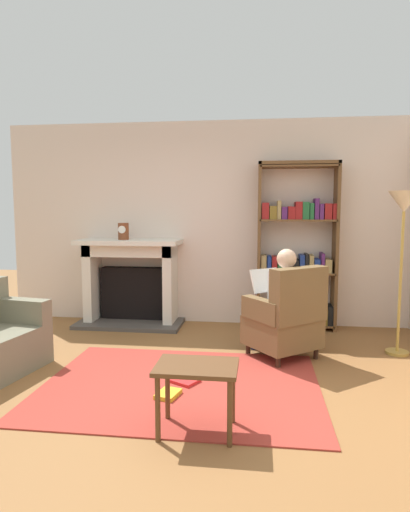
# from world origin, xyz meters

# --- Properties ---
(ground) EXTENTS (14.00, 14.00, 0.00)m
(ground) POSITION_xyz_m (0.00, 0.00, 0.00)
(ground) COLOR brown
(back_wall) EXTENTS (5.60, 0.10, 2.70)m
(back_wall) POSITION_xyz_m (0.00, 2.55, 1.35)
(back_wall) COLOR beige
(back_wall) RESTS_ON ground
(area_rug) EXTENTS (2.40, 1.80, 0.01)m
(area_rug) POSITION_xyz_m (0.00, 0.30, 0.01)
(area_rug) COLOR #A3352A
(area_rug) RESTS_ON ground
(fireplace) EXTENTS (1.39, 0.64, 1.14)m
(fireplace) POSITION_xyz_m (-1.04, 2.30, 0.60)
(fireplace) COLOR #4C4742
(fireplace) RESTS_ON ground
(mantel_clock) EXTENTS (0.14, 0.14, 0.22)m
(mantel_clock) POSITION_xyz_m (-1.10, 2.20, 1.25)
(mantel_clock) COLOR brown
(mantel_clock) RESTS_ON fireplace
(bookshelf) EXTENTS (1.00, 0.32, 2.13)m
(bookshelf) POSITION_xyz_m (1.15, 2.33, 0.99)
(bookshelf) COLOR brown
(bookshelf) RESTS_ON ground
(armchair_reading) EXTENTS (0.89, 0.88, 0.97)m
(armchair_reading) POSITION_xyz_m (0.95, 1.14, 0.42)
(armchair_reading) COLOR #331E14
(armchair_reading) RESTS_ON ground
(seated_reader) EXTENTS (0.57, 0.59, 1.14)m
(seated_reader) POSITION_xyz_m (0.88, 1.23, 0.62)
(seated_reader) COLOR silver
(seated_reader) RESTS_ON ground
(side_table) EXTENTS (0.56, 0.39, 0.48)m
(side_table) POSITION_xyz_m (0.25, -0.46, 0.40)
(side_table) COLOR brown
(side_table) RESTS_ON ground
(scattered_books) EXTENTS (0.34, 0.58, 0.04)m
(scattered_books) POSITION_xyz_m (-0.02, 0.22, 0.03)
(scattered_books) COLOR red
(scattered_books) RESTS_ON area_rug
(floor_lamp) EXTENTS (0.32, 0.32, 1.73)m
(floor_lamp) POSITION_xyz_m (2.14, 1.44, 1.46)
(floor_lamp) COLOR #B7933F
(floor_lamp) RESTS_ON ground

